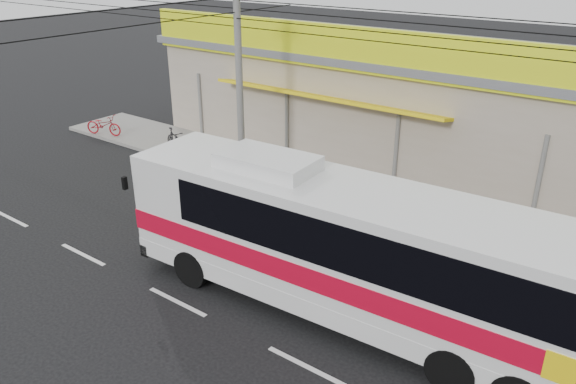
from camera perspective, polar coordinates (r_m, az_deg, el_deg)
name	(u,v)px	position (r m, az deg, el deg)	size (l,w,h in m)	color
ground	(242,261)	(16.32, -4.73, -7.03)	(120.00, 120.00, 0.00)	black
sidewalk	(349,191)	(20.64, 6.23, 0.06)	(30.00, 3.20, 0.15)	slate
lane_markings	(177,302)	(14.85, -11.17, -10.91)	(50.00, 0.12, 0.01)	silver
storefront_building	(419,101)	(24.63, 13.16, 9.02)	(22.60, 9.20, 5.70)	#9E9180
coach_bus	(364,248)	(13.05, 7.70, -5.62)	(12.14, 3.15, 3.71)	silver
motorbike_red	(104,125)	(27.74, -18.23, 6.49)	(0.63, 1.82, 0.95)	maroon
motorbike_dark	(174,143)	(24.11, -11.49, 4.94)	(0.54, 1.92, 1.15)	black
utility_pole	(237,12)	(19.63, -5.21, 17.75)	(34.00, 14.00, 7.63)	slate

